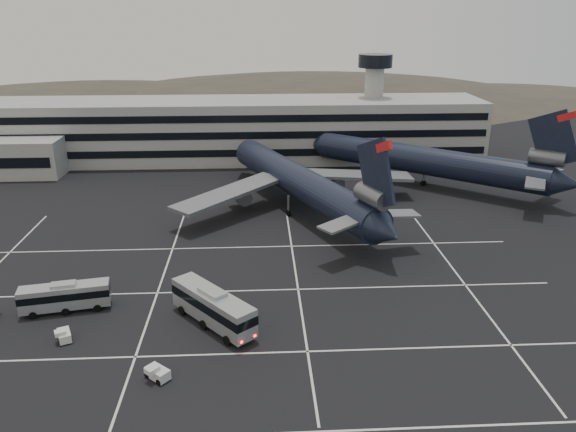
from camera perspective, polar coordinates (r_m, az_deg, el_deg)
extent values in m
plane|color=black|center=(69.71, -8.74, -9.16)|extent=(260.00, 260.00, 0.00)
cube|color=silver|center=(61.25, -9.59, -13.76)|extent=(90.00, 0.25, 0.01)
cube|color=silver|center=(73.20, -8.46, -7.62)|extent=(90.00, 0.25, 0.01)
cube|color=silver|center=(85.77, -7.67, -3.23)|extent=(90.00, 0.25, 0.01)
cube|color=silver|center=(75.78, -12.89, -6.91)|extent=(0.25, 55.00, 0.01)
cube|color=silver|center=(74.77, 0.92, -6.74)|extent=(0.25, 55.00, 0.01)
cube|color=silver|center=(79.29, 17.09, -6.06)|extent=(0.25, 55.00, 0.01)
cube|color=gray|center=(135.32, -6.17, 8.71)|extent=(120.00, 18.00, 14.00)
cube|color=black|center=(127.27, -6.30, 6.34)|extent=(118.00, 0.20, 1.60)
cube|color=black|center=(126.37, -6.37, 8.10)|extent=(118.00, 0.20, 1.60)
cube|color=black|center=(125.64, -6.43, 9.75)|extent=(118.00, 0.20, 1.60)
cylinder|color=gray|center=(139.16, 8.61, 10.60)|extent=(4.40, 4.40, 22.00)
cylinder|color=black|center=(137.72, 8.87, 15.32)|extent=(8.00, 8.00, 3.00)
ellipsoid|color=#38332B|center=(244.09, -19.27, 8.72)|extent=(196.00, 140.00, 32.00)
ellipsoid|color=#38332B|center=(236.35, 2.52, 8.74)|extent=(252.00, 180.00, 44.00)
ellipsoid|color=#38332B|center=(255.94, 20.91, 9.36)|extent=(168.00, 120.00, 24.00)
cylinder|color=black|center=(99.33, 1.21, 3.46)|extent=(23.70, 46.44, 5.60)
cone|color=black|center=(122.42, -4.40, 6.67)|extent=(6.90, 6.31, 5.60)
cone|color=black|center=(78.00, 10.07, -1.69)|extent=(6.58, 6.56, 5.04)
cube|color=black|center=(78.30, 8.92, 4.20)|extent=(4.12, 8.93, 10.97)
cube|color=red|center=(76.06, 9.73, 6.95)|extent=(1.75, 3.19, 2.24)
cylinder|color=#595B60|center=(79.66, 8.59, 2.01)|extent=(4.81, 6.58, 2.70)
cube|color=slate|center=(79.04, 5.73, -0.70)|extent=(7.99, 6.90, 0.87)
cube|color=slate|center=(83.51, 10.66, 0.21)|extent=(7.97, 4.54, 0.87)
cube|color=slate|center=(96.60, -5.97, 2.36)|extent=(19.51, 19.39, 1.75)
cylinder|color=#595B60|center=(100.78, -4.92, 2.15)|extent=(4.61, 6.12, 2.70)
cube|color=slate|center=(107.21, 6.70, 4.16)|extent=(22.07, 5.77, 1.75)
cylinder|color=#595B60|center=(108.63, 4.48, 3.52)|extent=(4.61, 6.12, 2.70)
cylinder|color=slate|center=(113.51, -2.33, 4.04)|extent=(0.44, 0.44, 3.00)
cylinder|color=black|center=(113.99, -2.32, 3.25)|extent=(0.89, 1.21, 1.10)
cylinder|color=slate|center=(97.20, 0.05, 1.22)|extent=(0.44, 0.44, 3.00)
cylinder|color=black|center=(97.76, 0.05, 0.31)|extent=(0.89, 1.21, 1.10)
cylinder|color=slate|center=(100.01, 3.35, 1.75)|extent=(0.44, 0.44, 3.00)
cylinder|color=black|center=(100.55, 3.33, 0.85)|extent=(0.89, 1.21, 1.10)
cylinder|color=black|center=(116.72, 13.79, 5.45)|extent=(40.76, 34.65, 5.60)
cone|color=black|center=(128.52, 2.92, 7.36)|extent=(7.03, 7.18, 5.60)
cone|color=black|center=(109.97, 26.57, 2.95)|extent=(7.06, 7.07, 5.04)
cube|color=black|center=(108.83, 25.38, 7.03)|extent=(7.66, 6.37, 10.97)
cube|color=red|center=(107.82, 26.49, 9.05)|extent=(2.85, 2.47, 2.24)
cylinder|color=#595B60|center=(109.61, 24.86, 5.41)|extent=(6.36, 5.88, 2.70)
cube|color=slate|center=(106.57, 23.84, 3.21)|extent=(6.27, 8.14, 0.87)
cube|color=slate|center=(114.54, 24.82, 4.17)|extent=(7.85, 7.20, 0.87)
cylinder|color=slate|center=(117.50, 13.66, 4.04)|extent=(0.44, 0.44, 3.00)
cylinder|color=black|center=(117.96, 13.60, 3.27)|extent=(1.17, 1.08, 1.10)
cube|color=#94969C|center=(64.91, -7.62, -9.11)|extent=(10.20, 11.42, 3.41)
cube|color=black|center=(64.71, -7.64, -8.80)|extent=(10.29, 11.50, 1.08)
cube|color=#94969C|center=(64.00, -7.70, -7.62)|extent=(3.58, 3.78, 0.40)
cylinder|color=black|center=(62.06, -6.21, -12.47)|extent=(0.98, 1.07, 1.09)
cylinder|color=black|center=(63.51, -4.13, -11.56)|extent=(0.98, 1.07, 1.09)
cylinder|color=black|center=(65.13, -8.58, -10.88)|extent=(0.98, 1.07, 1.09)
cylinder|color=black|center=(66.51, -6.55, -10.06)|extent=(0.98, 1.07, 1.09)
cylinder|color=black|center=(68.34, -10.71, -9.41)|extent=(0.98, 1.07, 1.09)
cylinder|color=black|center=(69.65, -8.73, -8.67)|extent=(0.98, 1.07, 1.09)
cube|color=#FF0C05|center=(60.78, -4.73, -12.66)|extent=(0.28, 0.25, 0.25)
cube|color=#FF0C05|center=(61.73, -3.38, -12.05)|extent=(0.28, 0.25, 0.25)
cube|color=#94969C|center=(72.41, -21.71, -7.58)|extent=(10.53, 4.21, 2.80)
cube|color=black|center=(72.26, -21.75, -7.34)|extent=(10.60, 4.28, 0.89)
cube|color=#94969C|center=(71.73, -21.88, -6.47)|extent=(3.03, 1.99, 0.33)
cylinder|color=black|center=(71.57, -18.80, -8.86)|extent=(0.94, 0.46, 0.90)
cylinder|color=black|center=(73.62, -18.68, -7.99)|extent=(0.94, 0.46, 0.90)
cylinder|color=black|center=(72.06, -21.67, -9.04)|extent=(0.94, 0.46, 0.90)
cylinder|color=black|center=(74.10, -21.46, -8.17)|extent=(0.94, 0.46, 0.90)
cylinder|color=black|center=(72.72, -24.50, -9.20)|extent=(0.94, 0.46, 0.90)
cylinder|color=black|center=(74.74, -24.21, -8.33)|extent=(0.94, 0.46, 0.90)
cube|color=silver|center=(67.12, -21.77, -11.20)|extent=(2.07, 2.60, 0.94)
cube|color=silver|center=(66.36, -21.79, -10.96)|extent=(1.43, 1.32, 0.52)
cylinder|color=black|center=(66.52, -22.15, -11.84)|extent=(0.45, 0.63, 0.58)
cylinder|color=black|center=(66.56, -21.16, -11.68)|extent=(0.45, 0.63, 0.58)
cylinder|color=black|center=(67.96, -22.31, -11.15)|extent=(0.45, 0.63, 0.58)
cylinder|color=black|center=(68.00, -21.34, -10.98)|extent=(0.45, 0.63, 0.58)
cube|color=silver|center=(58.30, -13.10, -15.28)|extent=(2.72, 2.63, 1.00)
cube|color=silver|center=(57.55, -12.79, -14.96)|extent=(1.56, 1.58, 0.56)
cylinder|color=black|center=(57.59, -12.98, -16.13)|extent=(0.63, 0.60, 0.62)
cylinder|color=black|center=(58.19, -12.02, -15.62)|extent=(0.63, 0.60, 0.62)
cylinder|color=black|center=(58.77, -14.13, -15.41)|extent=(0.63, 0.60, 0.62)
cylinder|color=black|center=(59.36, -13.17, -14.92)|extent=(0.63, 0.60, 0.62)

